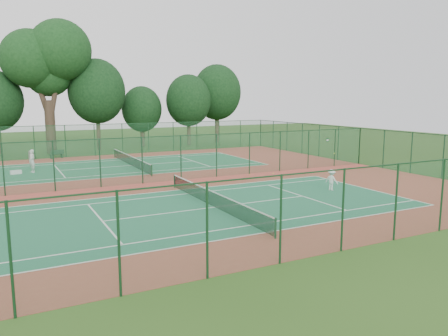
{
  "coord_description": "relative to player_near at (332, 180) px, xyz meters",
  "views": [
    {
      "loc": [
        -10.77,
        -31.27,
        6.29
      ],
      "look_at": [
        2.64,
        -5.16,
        1.6
      ],
      "focal_mm": 35.0,
      "sensor_mm": 36.0,
      "label": 1
    }
  ],
  "objects": [
    {
      "name": "evergreen_row",
      "position": [
        -8.8,
        32.67,
        -0.75
      ],
      "size": [
        39.0,
        5.0,
        12.0
      ],
      "primitive_type": null,
      "color": "black",
      "rests_on": "ground"
    },
    {
      "name": "court_near",
      "position": [
        -9.3,
        -0.58,
        -0.74
      ],
      "size": [
        23.77,
        10.97,
        0.01
      ],
      "primitive_type": "cube",
      "color": "#1F6246",
      "rests_on": "red_pad"
    },
    {
      "name": "ground",
      "position": [
        -9.3,
        8.42,
        -0.75
      ],
      "size": [
        120.0,
        120.0,
        0.0
      ],
      "primitive_type": "plane",
      "color": "#284917",
      "rests_on": "ground"
    },
    {
      "name": "big_tree",
      "position": [
        -14.76,
        31.25,
        9.97
      ],
      "size": [
        9.86,
        7.21,
        15.14
      ],
      "color": "#33261B",
      "rests_on": "ground"
    },
    {
      "name": "bench",
      "position": [
        -14.91,
        25.91,
        -0.27
      ],
      "size": [
        1.54,
        0.91,
        0.91
      ],
      "rotation": [
        0.0,
        0.0,
        0.35
      ],
      "color": "#11321C",
      "rests_on": "red_pad"
    },
    {
      "name": "fence_north",
      "position": [
        -9.3,
        26.42,
        1.01
      ],
      "size": [
        40.0,
        0.09,
        3.5
      ],
      "color": "#1A4F2B",
      "rests_on": "ground"
    },
    {
      "name": "court_far",
      "position": [
        -9.3,
        17.42,
        -0.74
      ],
      "size": [
        23.77,
        10.97,
        0.01
      ],
      "primitive_type": "cube",
      "color": "#1E5F3D",
      "rests_on": "red_pad"
    },
    {
      "name": "player_near",
      "position": [
        0.0,
        0.0,
        0.0
      ],
      "size": [
        0.82,
        1.07,
        1.46
      ],
      "primitive_type": "imported",
      "rotation": [
        0.0,
        0.0,
        1.91
      ],
      "color": "white",
      "rests_on": "court_near"
    },
    {
      "name": "stray_ball_b",
      "position": [
        0.22,
        7.52,
        -0.7
      ],
      "size": [
        0.07,
        0.07,
        0.07
      ],
      "primitive_type": "sphere",
      "color": "#CCEF37",
      "rests_on": "red_pad"
    },
    {
      "name": "stray_ball_a",
      "position": [
        -1.86,
        7.94,
        -0.71
      ],
      "size": [
        0.07,
        0.07,
        0.07
      ],
      "primitive_type": "sphere",
      "color": "gold",
      "rests_on": "red_pad"
    },
    {
      "name": "tennis_net_far",
      "position": [
        -9.3,
        17.42,
        -0.21
      ],
      "size": [
        0.1,
        12.9,
        0.97
      ],
      "color": "#133419",
      "rests_on": "ground"
    },
    {
      "name": "fence_east",
      "position": [
        10.7,
        8.42,
        1.01
      ],
      "size": [
        0.09,
        36.0,
        3.5
      ],
      "rotation": [
        0.0,
        0.0,
        1.57
      ],
      "color": "#1A4E31",
      "rests_on": "ground"
    },
    {
      "name": "tennis_net_near",
      "position": [
        -9.3,
        -0.58,
        -0.21
      ],
      "size": [
        0.1,
        12.9,
        0.97
      ],
      "color": "#12331F",
      "rests_on": "ground"
    },
    {
      "name": "fence_divider",
      "position": [
        -9.3,
        8.42,
        1.01
      ],
      "size": [
        40.0,
        0.09,
        3.5
      ],
      "color": "#1B532E",
      "rests_on": "ground"
    },
    {
      "name": "stray_ball_c",
      "position": [
        -7.92,
        8.05,
        -0.71
      ],
      "size": [
        0.07,
        0.07,
        0.07
      ],
      "primitive_type": "sphere",
      "color": "yellow",
      "rests_on": "red_pad"
    },
    {
      "name": "kit_bag",
      "position": [
        -19.13,
        17.17,
        -0.58
      ],
      "size": [
        0.92,
        0.47,
        0.33
      ],
      "primitive_type": "cube",
      "rotation": [
        0.0,
        0.0,
        0.17
      ],
      "color": "silver",
      "rests_on": "red_pad"
    },
    {
      "name": "player_far",
      "position": [
        -17.82,
        17.44,
        0.25
      ],
      "size": [
        0.71,
        0.84,
        1.97
      ],
      "primitive_type": "imported",
      "rotation": [
        0.0,
        0.0,
        -1.17
      ],
      "color": "silver",
      "rests_on": "court_far"
    },
    {
      "name": "fence_south",
      "position": [
        -9.3,
        -9.58,
        1.01
      ],
      "size": [
        40.0,
        0.09,
        3.5
      ],
      "color": "#1A4F2A",
      "rests_on": "ground"
    },
    {
      "name": "red_pad",
      "position": [
        -9.3,
        8.42,
        -0.75
      ],
      "size": [
        40.0,
        36.0,
        0.01
      ],
      "primitive_type": "cube",
      "color": "brown",
      "rests_on": "ground"
    },
    {
      "name": "trash_bin",
      "position": [
        -17.42,
        25.48,
        -0.26
      ],
      "size": [
        0.6,
        0.6,
        0.96
      ],
      "primitive_type": "cylinder",
      "rotation": [
        0.0,
        0.0,
        0.14
      ],
      "color": "gray",
      "rests_on": "red_pad"
    }
  ]
}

